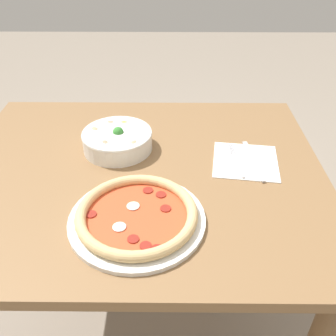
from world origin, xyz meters
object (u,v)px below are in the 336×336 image
Objects in this scene: pizza at (137,216)px; fork at (236,160)px; bowl at (117,139)px; knife at (254,162)px.

fork is (0.27, 0.25, -0.01)m from pizza.
pizza is 1.54× the size of bowl.
pizza is at bearing -75.45° from bowl.
bowl is at bearing 73.65° from knife.
fork is (0.35, -0.07, -0.03)m from bowl.
knife is at bearing -103.50° from fork.
pizza is 0.37m from fork.
knife is (0.32, 0.24, -0.01)m from pizza.
bowl is 1.21× the size of fork.
knife is at bearing 37.25° from pizza.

